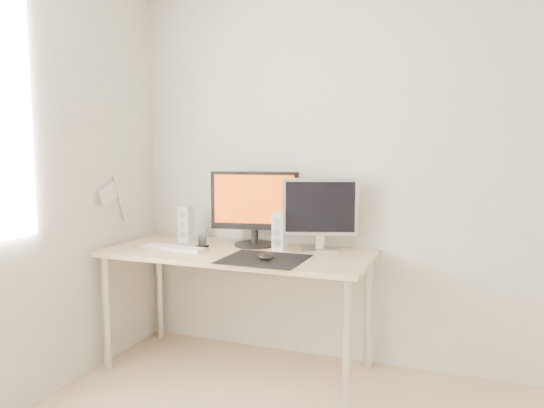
% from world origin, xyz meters
% --- Properties ---
extents(wall_back, '(3.50, 0.00, 3.50)m').
position_xyz_m(wall_back, '(0.00, 1.75, 1.25)').
color(wall_back, silver).
rests_on(wall_back, ground).
extents(mousepad, '(0.45, 0.40, 0.00)m').
position_xyz_m(mousepad, '(-0.69, 1.22, 0.73)').
color(mousepad, black).
rests_on(mousepad, desk).
extents(mouse, '(0.10, 0.06, 0.04)m').
position_xyz_m(mouse, '(-0.67, 1.19, 0.75)').
color(mouse, black).
rests_on(mouse, mousepad).
extents(desk, '(1.60, 0.70, 0.73)m').
position_xyz_m(desk, '(-0.93, 1.38, 0.65)').
color(desk, '#D1B587').
rests_on(desk, ground).
extents(main_monitor, '(0.55, 0.30, 0.47)m').
position_xyz_m(main_monitor, '(-0.89, 1.56, 0.98)').
color(main_monitor, black).
rests_on(main_monitor, desk).
extents(second_monitor, '(0.44, 0.22, 0.43)m').
position_xyz_m(second_monitor, '(-0.47, 1.56, 0.97)').
color(second_monitor, silver).
rests_on(second_monitor, desk).
extents(speaker_left, '(0.07, 0.09, 0.23)m').
position_xyz_m(speaker_left, '(-1.37, 1.53, 0.85)').
color(speaker_left, white).
rests_on(speaker_left, desk).
extents(speaker_right, '(0.07, 0.09, 0.23)m').
position_xyz_m(speaker_right, '(-0.70, 1.49, 0.85)').
color(speaker_right, white).
rests_on(speaker_right, desk).
extents(keyboard, '(0.43, 0.15, 0.02)m').
position_xyz_m(keyboard, '(-1.31, 1.29, 0.74)').
color(keyboard, silver).
rests_on(keyboard, desk).
extents(phone_dock, '(0.06, 0.05, 0.11)m').
position_xyz_m(phone_dock, '(-1.18, 1.40, 0.76)').
color(phone_dock, black).
rests_on(phone_dock, desk).
extents(pennant, '(0.01, 0.23, 0.29)m').
position_xyz_m(pennant, '(-1.72, 1.24, 1.05)').
color(pennant, '#A57F54').
rests_on(pennant, wall_left).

